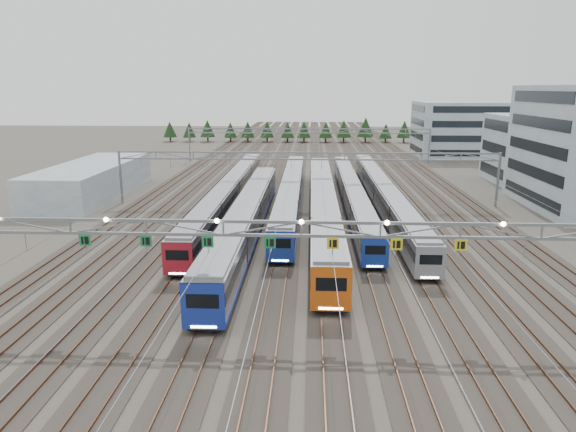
{
  "coord_description": "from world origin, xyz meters",
  "views": [
    {
      "loc": [
        0.6,
        -35.16,
        17.07
      ],
      "look_at": [
        -1.79,
        18.88,
        3.5
      ],
      "focal_mm": 32.0,
      "sensor_mm": 36.0,
      "label": 1
    }
  ],
  "objects_px": {
    "train_c": "(291,192)",
    "train_d": "(323,203)",
    "depot_bldg_north": "(461,129)",
    "train_f": "(383,193)",
    "depot_bldg_mid": "(534,150)",
    "west_shed": "(92,180)",
    "train_a": "(230,192)",
    "gantry_far": "(308,135)",
    "train_b": "(247,217)",
    "gantry_near": "(301,232)",
    "train_e": "(352,193)",
    "gantry_mid": "(306,162)"
  },
  "relations": [
    {
      "from": "train_f",
      "to": "west_shed",
      "type": "xyz_separation_m",
      "value": [
        -46.04,
        6.1,
        0.55
      ]
    },
    {
      "from": "train_d",
      "to": "train_f",
      "type": "bearing_deg",
      "value": 43.58
    },
    {
      "from": "train_f",
      "to": "gantry_mid",
      "type": "xyz_separation_m",
      "value": [
        -11.25,
        0.81,
        4.38
      ]
    },
    {
      "from": "train_e",
      "to": "gantry_near",
      "type": "relative_size",
      "value": 1.02
    },
    {
      "from": "train_d",
      "to": "gantry_far",
      "type": "relative_size",
      "value": 1.06
    },
    {
      "from": "train_a",
      "to": "train_b",
      "type": "distance_m",
      "value": 16.4
    },
    {
      "from": "train_c",
      "to": "depot_bldg_mid",
      "type": "height_order",
      "value": "depot_bldg_mid"
    },
    {
      "from": "gantry_mid",
      "to": "gantry_far",
      "type": "relative_size",
      "value": 1.0
    },
    {
      "from": "train_d",
      "to": "train_e",
      "type": "relative_size",
      "value": 1.04
    },
    {
      "from": "gantry_mid",
      "to": "depot_bldg_mid",
      "type": "bearing_deg",
      "value": 25.58
    },
    {
      "from": "train_c",
      "to": "train_e",
      "type": "relative_size",
      "value": 0.95
    },
    {
      "from": "train_d",
      "to": "gantry_mid",
      "type": "distance_m",
      "value": 10.47
    },
    {
      "from": "train_c",
      "to": "west_shed",
      "type": "xyz_separation_m",
      "value": [
        -32.54,
        6.23,
        0.46
      ]
    },
    {
      "from": "west_shed",
      "to": "depot_bldg_mid",
      "type": "bearing_deg",
      "value": 10.73
    },
    {
      "from": "train_c",
      "to": "west_shed",
      "type": "relative_size",
      "value": 1.81
    },
    {
      "from": "train_f",
      "to": "west_shed",
      "type": "relative_size",
      "value": 2.08
    },
    {
      "from": "train_d",
      "to": "depot_bldg_north",
      "type": "xyz_separation_m",
      "value": [
        36.33,
        67.31,
        4.49
      ]
    },
    {
      "from": "gantry_near",
      "to": "gantry_far",
      "type": "xyz_separation_m",
      "value": [
        0.05,
        85.12,
        -0.7
      ]
    },
    {
      "from": "depot_bldg_north",
      "to": "train_d",
      "type": "bearing_deg",
      "value": -118.36
    },
    {
      "from": "train_d",
      "to": "train_a",
      "type": "bearing_deg",
      "value": 148.89
    },
    {
      "from": "train_a",
      "to": "gantry_far",
      "type": "relative_size",
      "value": 1.1
    },
    {
      "from": "train_d",
      "to": "depot_bldg_north",
      "type": "bearing_deg",
      "value": 61.64
    },
    {
      "from": "train_a",
      "to": "gantry_mid",
      "type": "bearing_deg",
      "value": 6.24
    },
    {
      "from": "train_c",
      "to": "depot_bldg_north",
      "type": "xyz_separation_m",
      "value": [
        40.83,
        58.87,
        4.71
      ]
    },
    {
      "from": "depot_bldg_mid",
      "to": "west_shed",
      "type": "height_order",
      "value": "depot_bldg_mid"
    },
    {
      "from": "train_e",
      "to": "gantry_far",
      "type": "distance_m",
      "value": 46.2
    },
    {
      "from": "train_c",
      "to": "depot_bldg_mid",
      "type": "bearing_deg",
      "value": 25.43
    },
    {
      "from": "depot_bldg_north",
      "to": "west_shed",
      "type": "xyz_separation_m",
      "value": [
        -73.37,
        -52.64,
        -4.25
      ]
    },
    {
      "from": "train_f",
      "to": "train_b",
      "type": "bearing_deg",
      "value": -138.03
    },
    {
      "from": "train_c",
      "to": "gantry_near",
      "type": "bearing_deg",
      "value": -86.78
    },
    {
      "from": "train_c",
      "to": "gantry_mid",
      "type": "height_order",
      "value": "gantry_mid"
    },
    {
      "from": "train_c",
      "to": "gantry_near",
      "type": "relative_size",
      "value": 0.97
    },
    {
      "from": "depot_bldg_mid",
      "to": "train_e",
      "type": "bearing_deg",
      "value": -149.59
    },
    {
      "from": "west_shed",
      "to": "train_a",
      "type": "bearing_deg",
      "value": -15.48
    },
    {
      "from": "train_a",
      "to": "depot_bldg_north",
      "type": "height_order",
      "value": "depot_bldg_north"
    },
    {
      "from": "train_d",
      "to": "depot_bldg_north",
      "type": "relative_size",
      "value": 2.71
    },
    {
      "from": "train_f",
      "to": "train_c",
      "type": "bearing_deg",
      "value": -179.45
    },
    {
      "from": "train_c",
      "to": "train_d",
      "type": "bearing_deg",
      "value": -61.92
    },
    {
      "from": "train_e",
      "to": "gantry_far",
      "type": "xyz_separation_m",
      "value": [
        -6.75,
        45.49,
        4.44
      ]
    },
    {
      "from": "train_f",
      "to": "train_e",
      "type": "bearing_deg",
      "value": 175.86
    },
    {
      "from": "train_c",
      "to": "train_d",
      "type": "height_order",
      "value": "train_d"
    },
    {
      "from": "train_b",
      "to": "depot_bldg_north",
      "type": "relative_size",
      "value": 2.33
    },
    {
      "from": "train_b",
      "to": "gantry_mid",
      "type": "relative_size",
      "value": 0.91
    },
    {
      "from": "train_d",
      "to": "gantry_near",
      "type": "bearing_deg",
      "value": -94.27
    },
    {
      "from": "train_d",
      "to": "gantry_mid",
      "type": "height_order",
      "value": "gantry_mid"
    },
    {
      "from": "gantry_mid",
      "to": "depot_bldg_mid",
      "type": "xyz_separation_m",
      "value": [
        41.08,
        19.66,
        -0.22
      ]
    },
    {
      "from": "depot_bldg_north",
      "to": "west_shed",
      "type": "relative_size",
      "value": 0.73
    },
    {
      "from": "gantry_near",
      "to": "west_shed",
      "type": "bearing_deg",
      "value": 127.42
    },
    {
      "from": "gantry_mid",
      "to": "depot_bldg_mid",
      "type": "height_order",
      "value": "depot_bldg_mid"
    },
    {
      "from": "gantry_far",
      "to": "train_e",
      "type": "bearing_deg",
      "value": -81.56
    }
  ]
}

